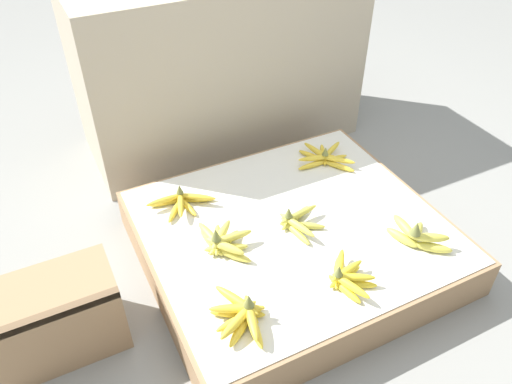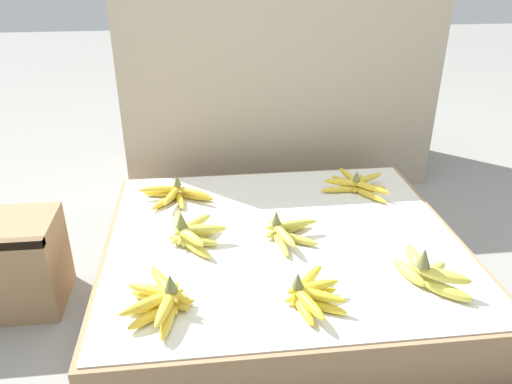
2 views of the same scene
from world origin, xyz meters
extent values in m
plane|color=gray|center=(0.00, 0.00, 0.00)|extent=(10.00, 10.00, 0.00)
cube|color=#997551|center=(0.00, 0.00, 0.08)|extent=(1.03, 0.92, 0.15)
cube|color=silver|center=(0.00, 0.00, 0.15)|extent=(1.00, 0.90, 0.00)
cube|color=tan|center=(0.10, 0.87, 0.39)|extent=(1.24, 0.53, 0.77)
cube|color=#997551|center=(-0.82, -0.02, 0.13)|extent=(0.38, 0.21, 0.26)
cube|color=brown|center=(-0.82, -0.11, 0.25)|extent=(0.38, 0.02, 0.02)
ellipsoid|color=gold|center=(-0.32, -0.25, 0.17)|extent=(0.06, 0.16, 0.03)
ellipsoid|color=gold|center=(-0.34, -0.27, 0.17)|extent=(0.15, 0.10, 0.03)
ellipsoid|color=gold|center=(-0.34, -0.29, 0.17)|extent=(0.16, 0.04, 0.03)
ellipsoid|color=gold|center=(-0.34, -0.31, 0.17)|extent=(0.14, 0.12, 0.03)
ellipsoid|color=gold|center=(-0.32, -0.33, 0.17)|extent=(0.05, 0.16, 0.03)
ellipsoid|color=gold|center=(-0.33, -0.24, 0.20)|extent=(0.09, 0.16, 0.03)
ellipsoid|color=gold|center=(-0.34, -0.27, 0.20)|extent=(0.16, 0.09, 0.03)
ellipsoid|color=gold|center=(-0.35, -0.31, 0.20)|extent=(0.16, 0.10, 0.03)
ellipsoid|color=gold|center=(-0.32, -0.32, 0.20)|extent=(0.07, 0.16, 0.03)
cone|color=olive|center=(-0.31, -0.29, 0.23)|extent=(0.03, 0.03, 0.04)
ellipsoid|color=yellow|center=(-0.01, -0.33, 0.17)|extent=(0.05, 0.14, 0.02)
ellipsoid|color=yellow|center=(0.03, -0.33, 0.17)|extent=(0.13, 0.09, 0.02)
ellipsoid|color=yellow|center=(0.02, -0.29, 0.17)|extent=(0.14, 0.05, 0.02)
ellipsoid|color=yellow|center=(0.01, -0.27, 0.17)|extent=(0.10, 0.12, 0.02)
ellipsoid|color=yellow|center=(0.00, -0.34, 0.19)|extent=(0.07, 0.14, 0.02)
ellipsoid|color=yellow|center=(0.03, -0.32, 0.19)|extent=(0.13, 0.08, 0.02)
ellipsoid|color=yellow|center=(0.02, -0.29, 0.19)|extent=(0.14, 0.05, 0.02)
ellipsoid|color=yellow|center=(0.02, -0.26, 0.19)|extent=(0.11, 0.12, 0.02)
cone|color=olive|center=(-0.02, -0.30, 0.22)|extent=(0.03, 0.03, 0.04)
ellipsoid|color=gold|center=(0.35, -0.32, 0.17)|extent=(0.11, 0.11, 0.03)
ellipsoid|color=gold|center=(0.35, -0.24, 0.17)|extent=(0.12, 0.10, 0.03)
ellipsoid|color=gold|center=(0.29, -0.23, 0.17)|extent=(0.07, 0.13, 0.03)
ellipsoid|color=gold|center=(0.35, -0.30, 0.20)|extent=(0.12, 0.09, 0.03)
ellipsoid|color=gold|center=(0.30, -0.22, 0.20)|extent=(0.04, 0.13, 0.03)
cone|color=olive|center=(0.30, -0.27, 0.24)|extent=(0.04, 0.04, 0.05)
ellipsoid|color=#DBCC4C|center=(-0.26, -0.04, 0.17)|extent=(0.11, 0.13, 0.03)
ellipsoid|color=#DBCC4C|center=(-0.26, -0.01, 0.17)|extent=(0.15, 0.08, 0.03)
ellipsoid|color=#DBCC4C|center=(-0.26, 0.01, 0.17)|extent=(0.14, 0.09, 0.03)
ellipsoid|color=#DBCC4C|center=(-0.27, 0.04, 0.17)|extent=(0.09, 0.15, 0.03)
ellipsoid|color=#DBCC4C|center=(-0.30, 0.04, 0.17)|extent=(0.05, 0.15, 0.03)
ellipsoid|color=#DBCC4C|center=(-0.27, -0.03, 0.20)|extent=(0.11, 0.14, 0.03)
ellipsoid|color=#DBCC4C|center=(-0.24, 0.00, 0.20)|extent=(0.15, 0.03, 0.03)
ellipsoid|color=#DBCC4C|center=(-0.26, 0.03, 0.20)|extent=(0.12, 0.12, 0.03)
ellipsoid|color=#DBCC4C|center=(-0.30, 0.04, 0.20)|extent=(0.05, 0.15, 0.03)
cone|color=olive|center=(-0.29, 0.00, 0.23)|extent=(0.03, 0.03, 0.04)
ellipsoid|color=gold|center=(-0.02, -0.04, 0.17)|extent=(0.04, 0.16, 0.02)
ellipsoid|color=gold|center=(0.02, -0.03, 0.17)|extent=(0.15, 0.11, 0.02)
ellipsoid|color=gold|center=(0.02, 0.02, 0.17)|extent=(0.16, 0.09, 0.02)
ellipsoid|color=gold|center=(-0.01, -0.04, 0.19)|extent=(0.07, 0.16, 0.02)
ellipsoid|color=gold|center=(0.02, 0.01, 0.19)|extent=(0.16, 0.05, 0.02)
cone|color=olive|center=(-0.02, 0.00, 0.22)|extent=(0.03, 0.03, 0.04)
ellipsoid|color=gold|center=(-0.36, 0.30, 0.17)|extent=(0.14, 0.05, 0.02)
ellipsoid|color=gold|center=(-0.35, 0.25, 0.17)|extent=(0.10, 0.12, 0.02)
ellipsoid|color=gold|center=(-0.30, 0.25, 0.17)|extent=(0.04, 0.14, 0.02)
ellipsoid|color=gold|center=(-0.26, 0.27, 0.17)|extent=(0.14, 0.08, 0.02)
ellipsoid|color=gold|center=(-0.37, 0.29, 0.19)|extent=(0.14, 0.02, 0.02)
ellipsoid|color=gold|center=(-0.33, 0.24, 0.19)|extent=(0.07, 0.14, 0.02)
ellipsoid|color=gold|center=(-0.26, 0.26, 0.19)|extent=(0.13, 0.10, 0.02)
cone|color=olive|center=(-0.31, 0.29, 0.22)|extent=(0.03, 0.03, 0.04)
ellipsoid|color=gold|center=(0.33, 0.22, 0.17)|extent=(0.10, 0.14, 0.02)
ellipsoid|color=gold|center=(0.33, 0.26, 0.17)|extent=(0.15, 0.03, 0.02)
ellipsoid|color=gold|center=(0.32, 0.31, 0.17)|extent=(0.09, 0.14, 0.02)
ellipsoid|color=gold|center=(0.28, 0.31, 0.17)|extent=(0.08, 0.15, 0.02)
ellipsoid|color=gold|center=(0.25, 0.26, 0.17)|extent=(0.15, 0.02, 0.02)
ellipsoid|color=gold|center=(0.33, 0.23, 0.19)|extent=(0.12, 0.12, 0.02)
ellipsoid|color=gold|center=(0.35, 0.29, 0.19)|extent=(0.14, 0.10, 0.02)
ellipsoid|color=gold|center=(0.29, 0.31, 0.19)|extent=(0.05, 0.15, 0.02)
ellipsoid|color=gold|center=(0.26, 0.27, 0.19)|extent=(0.15, 0.06, 0.02)
cone|color=olive|center=(0.30, 0.26, 0.22)|extent=(0.03, 0.03, 0.04)
camera|label=1|loc=(-0.69, -1.10, 1.35)|focal=35.00mm
camera|label=2|loc=(-0.22, -1.23, 0.93)|focal=35.00mm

